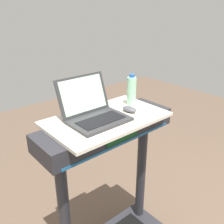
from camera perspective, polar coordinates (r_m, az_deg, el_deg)
desk_board at (r=1.53m, az=-1.22°, el=-1.51°), size 0.72×0.44×0.02m
laptop at (r=1.49m, az=-4.10°, el=0.07°), size 0.34×0.31×0.24m
computer_mouse at (r=1.60m, az=3.93°, el=0.63°), size 0.07×0.11×0.03m
water_bottle at (r=1.70m, az=4.40°, el=4.79°), size 0.06×0.06×0.21m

